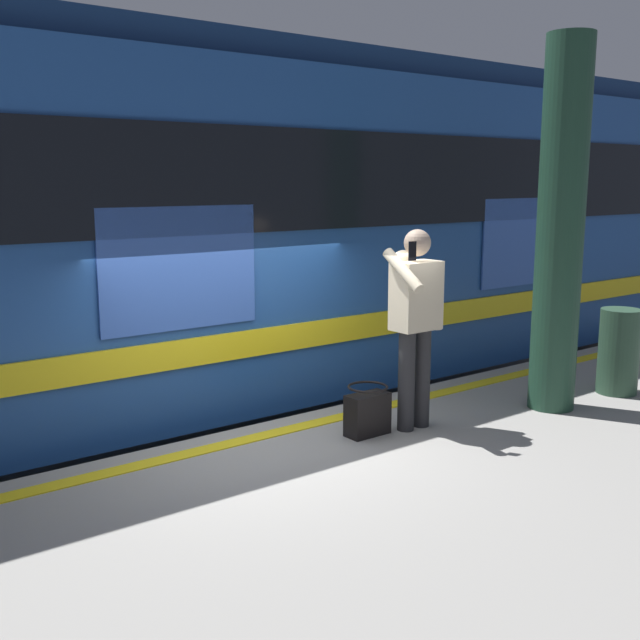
# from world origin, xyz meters

# --- Properties ---
(ground_plane) EXTENTS (23.47, 23.47, 0.00)m
(ground_plane) POSITION_xyz_m (0.00, 0.00, 0.00)
(ground_plane) COLOR #3D3D3F
(platform) EXTENTS (13.20, 3.73, 1.03)m
(platform) POSITION_xyz_m (0.00, 1.86, 0.51)
(platform) COLOR gray
(platform) RESTS_ON ground
(safety_line) EXTENTS (12.94, 0.16, 0.01)m
(safety_line) POSITION_xyz_m (0.00, 0.30, 1.03)
(safety_line) COLOR yellow
(safety_line) RESTS_ON platform
(track_rail_near) EXTENTS (17.16, 0.08, 0.16)m
(track_rail_near) POSITION_xyz_m (0.00, -1.10, 0.08)
(track_rail_near) COLOR slate
(track_rail_near) RESTS_ON ground
(track_rail_far) EXTENTS (17.16, 0.08, 0.16)m
(track_rail_far) POSITION_xyz_m (0.00, -2.54, 0.08)
(track_rail_far) COLOR slate
(track_rail_far) RESTS_ON ground
(train_carriage) EXTENTS (12.61, 3.04, 4.20)m
(train_carriage) POSITION_xyz_m (-1.77, -1.82, 2.64)
(train_carriage) COLOR #1E478C
(train_carriage) RESTS_ON ground
(passenger) EXTENTS (0.57, 0.55, 1.67)m
(passenger) POSITION_xyz_m (-1.08, 0.88, 2.02)
(passenger) COLOR #262628
(passenger) RESTS_ON platform
(handbag) EXTENTS (0.37, 0.33, 0.42)m
(handbag) POSITION_xyz_m (-0.66, 0.79, 1.22)
(handbag) COLOR black
(handbag) RESTS_ON platform
(station_column) EXTENTS (0.41, 0.41, 3.29)m
(station_column) POSITION_xyz_m (-2.50, 1.23, 2.67)
(station_column) COLOR #1E3F2D
(station_column) RESTS_ON platform
(trash_bin) EXTENTS (0.39, 0.39, 0.83)m
(trash_bin) POSITION_xyz_m (-3.42, 1.33, 1.44)
(trash_bin) COLOR #2D4C38
(trash_bin) RESTS_ON platform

